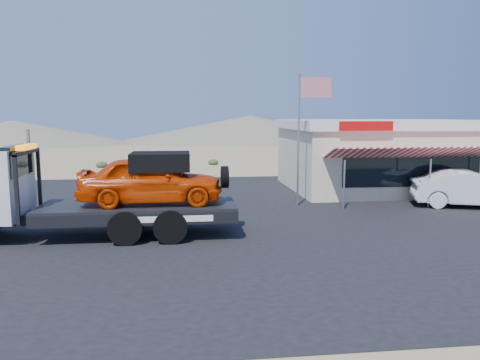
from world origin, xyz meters
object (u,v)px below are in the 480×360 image
(tow_truck, at_px, (85,188))
(flagpole, at_px, (304,124))
(jerky_store, at_px, (379,154))
(white_sedan, at_px, (470,189))

(tow_truck, height_order, flagpole, flagpole)
(jerky_store, bearing_deg, flagpole, -141.21)
(white_sedan, distance_m, jerky_store, 6.22)
(white_sedan, bearing_deg, flagpole, 98.01)
(flagpole, bearing_deg, tow_truck, -151.75)
(white_sedan, relative_size, flagpole, 0.84)
(tow_truck, distance_m, jerky_store, 17.05)
(white_sedan, bearing_deg, tow_truck, 119.93)
(jerky_store, relative_size, flagpole, 1.73)
(tow_truck, xyz_separation_m, flagpole, (8.79, 4.72, 2.05))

